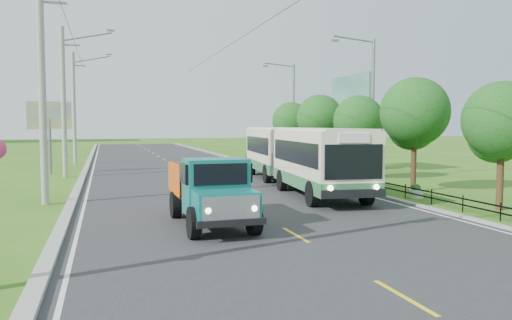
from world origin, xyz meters
name	(u,v)px	position (x,y,z in m)	size (l,w,h in m)	color
ground	(296,235)	(0.00, 0.00, 0.00)	(240.00, 240.00, 0.00)	#316116
road	(191,175)	(0.00, 20.00, 0.01)	(14.00, 120.00, 0.02)	#28282B
curb_left	(82,177)	(-7.20, 20.00, 0.07)	(0.40, 120.00, 0.15)	#9E9E99
curb_right	(287,172)	(7.15, 20.00, 0.05)	(0.30, 120.00, 0.10)	#9E9E99
edge_line_left	(91,178)	(-6.65, 20.00, 0.02)	(0.12, 120.00, 0.00)	silver
edge_line_right	(280,172)	(6.65, 20.00, 0.02)	(0.12, 120.00, 0.00)	silver
centre_dash	(296,235)	(0.00, 0.00, 0.02)	(0.12, 2.20, 0.00)	yellow
railing_right	(332,176)	(8.00, 14.00, 0.30)	(0.04, 40.00, 0.60)	black
pole_near	(43,88)	(-8.26, 9.00, 5.09)	(3.51, 0.32, 10.00)	gray
pole_mid	(64,101)	(-8.26, 21.00, 5.09)	(3.51, 0.32, 10.00)	gray
pole_far	(74,107)	(-8.26, 33.00, 5.09)	(3.51, 0.32, 10.00)	gray
tree_second	(500,125)	(9.86, 2.14, 3.52)	(3.18, 3.26, 5.30)	#382314
tree_third	(414,116)	(9.86, 8.14, 3.99)	(3.60, 3.62, 6.00)	#382314
tree_fourth	(358,124)	(9.86, 14.14, 3.59)	(3.24, 3.31, 5.40)	#382314
tree_fifth	(320,120)	(9.86, 20.14, 3.85)	(3.48, 3.52, 5.80)	#382314
tree_back	(291,123)	(9.86, 26.14, 3.65)	(3.30, 3.36, 5.50)	#382314
streetlight_mid	(371,103)	(10.64, 14.00, 4.90)	(3.02, 0.20, 9.07)	slate
streetlight_far	(292,110)	(10.64, 28.00, 4.90)	(3.02, 0.20, 9.07)	slate
planter_near	(416,192)	(8.60, 6.00, 0.29)	(0.64, 0.64, 0.67)	silver
planter_mid	(341,176)	(8.60, 14.00, 0.29)	(0.64, 0.64, 0.67)	silver
planter_far	(295,166)	(8.60, 22.00, 0.29)	(0.64, 0.64, 0.67)	silver
billboard_left	(49,120)	(-9.50, 24.00, 3.87)	(3.00, 0.20, 5.20)	slate
billboard_right	(350,101)	(12.30, 20.00, 5.34)	(0.24, 6.00, 7.30)	slate
bus	(296,152)	(4.63, 11.66, 1.96)	(4.41, 17.08, 3.26)	#2D7141
dump_truck	(210,187)	(-2.25, 2.41, 1.35)	(2.33, 5.74, 2.39)	#126D6A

